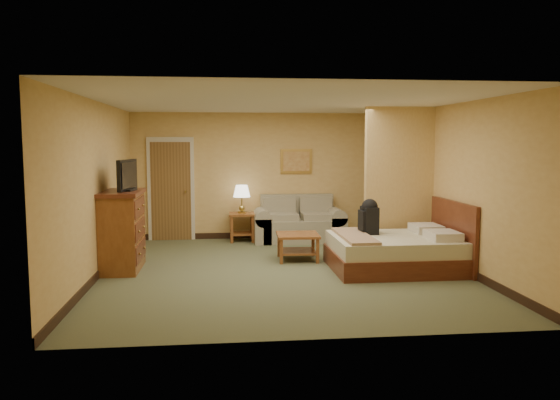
{
  "coord_description": "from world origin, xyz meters",
  "views": [
    {
      "loc": [
        -0.93,
        -8.28,
        1.98
      ],
      "look_at": [
        0.03,
        0.6,
        1.05
      ],
      "focal_mm": 35.0,
      "sensor_mm": 36.0,
      "label": 1
    }
  ],
  "objects": [
    {
      "name": "coffee_table",
      "position": [
        0.35,
        0.76,
        0.32
      ],
      "size": [
        0.73,
        0.73,
        0.45
      ],
      "rotation": [
        0.0,
        0.0,
        -0.04
      ],
      "color": "brown",
      "rests_on": "floor"
    },
    {
      "name": "baseboard",
      "position": [
        0.0,
        2.99,
        0.06
      ],
      "size": [
        5.5,
        0.02,
        0.12
      ],
      "primitive_type": "cube",
      "color": "black",
      "rests_on": "floor"
    },
    {
      "name": "table_lamp",
      "position": [
        -0.52,
        2.65,
        1.0
      ],
      "size": [
        0.34,
        0.34,
        0.57
      ],
      "color": "#A1863B",
      "rests_on": "side_table"
    },
    {
      "name": "bed",
      "position": [
        1.82,
        -0.1,
        0.29
      ],
      "size": [
        1.96,
        1.66,
        1.07
      ],
      "color": "#522113",
      "rests_on": "floor"
    },
    {
      "name": "ceiling",
      "position": [
        0.0,
        0.0,
        2.6
      ],
      "size": [
        6.0,
        6.0,
        0.0
      ],
      "primitive_type": "plane",
      "rotation": [
        3.14,
        0.0,
        0.0
      ],
      "color": "white",
      "rests_on": "back_wall"
    },
    {
      "name": "tv",
      "position": [
        -2.38,
        0.34,
        1.47
      ],
      "size": [
        0.25,
        0.79,
        0.48
      ],
      "rotation": [
        0.0,
        0.0,
        -0.16
      ],
      "color": "black",
      "rests_on": "dresser"
    },
    {
      "name": "left_wall",
      "position": [
        -2.75,
        0.0,
        1.3
      ],
      "size": [
        0.02,
        6.0,
        2.6
      ],
      "primitive_type": "cube",
      "color": "tan",
      "rests_on": "floor"
    },
    {
      "name": "right_wall",
      "position": [
        2.75,
        0.0,
        1.3
      ],
      "size": [
        0.02,
        6.0,
        2.6
      ],
      "primitive_type": "cube",
      "color": "tan",
      "rests_on": "floor"
    },
    {
      "name": "floor",
      "position": [
        0.0,
        0.0,
        0.0
      ],
      "size": [
        6.0,
        6.0,
        0.0
      ],
      "primitive_type": "plane",
      "color": "#545A3A",
      "rests_on": "ground"
    },
    {
      "name": "wall_picture",
      "position": [
        0.63,
        2.97,
        1.6
      ],
      "size": [
        0.66,
        0.04,
        0.51
      ],
      "color": "#B78E3F",
      "rests_on": "back_wall"
    },
    {
      "name": "door",
      "position": [
        -1.95,
        2.96,
        1.03
      ],
      "size": [
        0.94,
        0.16,
        2.1
      ],
      "color": "beige",
      "rests_on": "floor"
    },
    {
      "name": "loveseat",
      "position": [
        0.63,
        2.58,
        0.3
      ],
      "size": [
        1.83,
        0.85,
        0.93
      ],
      "color": "gray",
      "rests_on": "floor"
    },
    {
      "name": "partition",
      "position": [
        2.15,
        0.93,
        1.3
      ],
      "size": [
        1.2,
        0.15,
        2.6
      ],
      "primitive_type": "cube",
      "color": "tan",
      "rests_on": "floor"
    },
    {
      "name": "backpack",
      "position": [
        1.43,
        0.2,
        0.82
      ],
      "size": [
        0.26,
        0.34,
        0.56
      ],
      "rotation": [
        0.0,
        0.0,
        0.07
      ],
      "color": "black",
      "rests_on": "bed"
    },
    {
      "name": "dresser",
      "position": [
        -2.48,
        0.34,
        0.63
      ],
      "size": [
        0.61,
        1.16,
        1.24
      ],
      "color": "brown",
      "rests_on": "floor"
    },
    {
      "name": "back_wall",
      "position": [
        0.0,
        3.0,
        1.3
      ],
      "size": [
        5.5,
        0.02,
        2.6
      ],
      "primitive_type": "cube",
      "color": "tan",
      "rests_on": "floor"
    },
    {
      "name": "side_table",
      "position": [
        -0.52,
        2.65,
        0.38
      ],
      "size": [
        0.52,
        0.52,
        0.57
      ],
      "color": "brown",
      "rests_on": "floor"
    }
  ]
}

